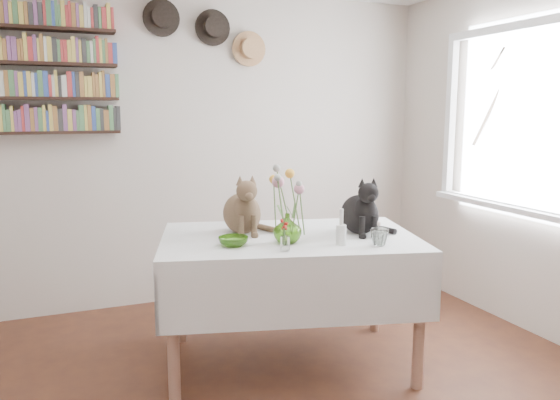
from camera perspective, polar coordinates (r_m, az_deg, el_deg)
name	(u,v)px	position (r m, az deg, el deg)	size (l,w,h in m)	color
room	(317,181)	(2.38, 3.91, 1.94)	(4.08, 4.58, 2.58)	brown
window	(521,134)	(4.19, 23.84, 6.37)	(0.12, 1.52, 1.32)	white
dining_table	(289,268)	(3.34, 0.95, -7.09)	(1.71, 1.32, 0.81)	white
tabby_cat	(242,203)	(3.35, -4.02, -0.27)	(0.25, 0.32, 0.38)	brown
black_cat	(360,204)	(3.37, 8.34, -0.41)	(0.24, 0.31, 0.36)	black
flower_vase	(287,228)	(3.09, 0.78, -2.97)	(0.16, 0.16, 0.17)	#80C43C
green_bowl	(233,241)	(3.05, -4.89, -4.32)	(0.17, 0.17, 0.05)	#80C43C
drinking_glass	(379,237)	(3.09, 10.34, -3.82)	(0.10, 0.10, 0.10)	white
candlestick	(341,233)	(3.07, 6.40, -3.43)	(0.06, 0.06, 0.21)	white
berry_jar	(285,235)	(2.91, 0.54, -3.64)	(0.05, 0.05, 0.20)	white
porcelain_figurine	(378,230)	(3.33, 10.24, -3.07)	(0.05, 0.05, 0.09)	white
flower_bouquet	(287,184)	(3.06, 0.73, 1.73)	(0.17, 0.13, 0.39)	#4C7233
bookshelf_unit	(43,69)	(4.29, -23.51, 12.42)	(1.00, 0.16, 0.91)	black
wall_hats	(209,31)	(4.50, -7.39, 17.07)	(0.98, 0.09, 0.48)	black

